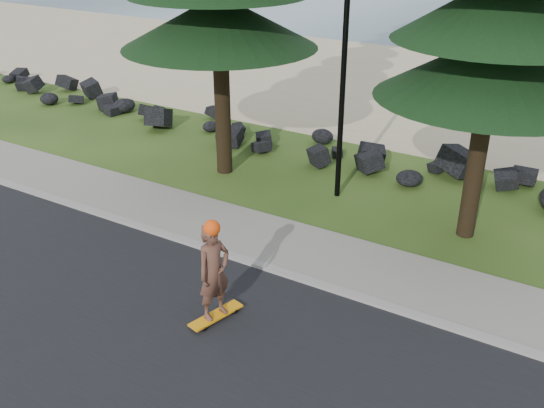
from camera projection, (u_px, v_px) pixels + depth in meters
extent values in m
plane|color=#2A4716|center=(276.00, 247.00, 13.68)|extent=(160.00, 160.00, 0.00)
cube|color=black|center=(141.00, 363.00, 10.22)|extent=(160.00, 7.00, 0.02)
cube|color=gray|center=(255.00, 264.00, 12.97)|extent=(160.00, 0.20, 0.10)
cube|color=gray|center=(281.00, 242.00, 13.82)|extent=(160.00, 2.00, 0.08)
cube|color=tan|center=(455.00, 93.00, 24.83)|extent=(160.00, 15.00, 0.01)
cylinder|color=black|center=(345.00, 43.00, 14.37)|extent=(0.14, 0.14, 8.00)
cube|color=orange|center=(216.00, 315.00, 11.24)|extent=(0.55, 1.15, 0.04)
imported|color=brown|center=(214.00, 272.00, 10.82)|extent=(0.60, 0.77, 1.86)
sphere|color=#FF4A0E|center=(212.00, 228.00, 10.42)|extent=(0.30, 0.30, 0.30)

